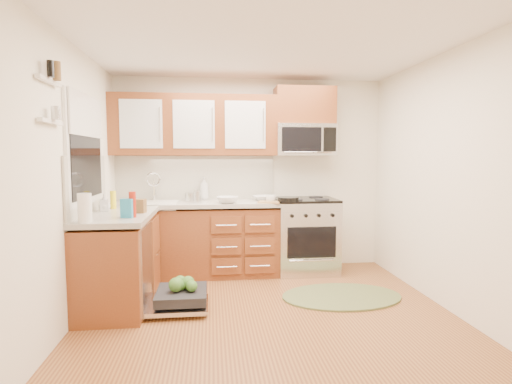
{
  "coord_description": "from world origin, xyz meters",
  "views": [
    {
      "loc": [
        -0.52,
        -3.54,
        1.49
      ],
      "look_at": [
        -0.03,
        0.85,
        1.09
      ],
      "focal_mm": 28.0,
      "sensor_mm": 36.0,
      "label": 1
    }
  ],
  "objects": [
    {
      "name": "window_blind",
      "position": [
        -1.71,
        0.5,
        1.88
      ],
      "size": [
        0.02,
        0.96,
        0.4
      ],
      "primitive_type": "cube",
      "color": "white",
      "rests_on": "ground"
    },
    {
      "name": "cup",
      "position": [
        0.2,
        1.25,
        0.97
      ],
      "size": [
        0.13,
        0.13,
        0.1
      ],
      "primitive_type": "imported",
      "rotation": [
        0.0,
        0.0,
        0.09
      ],
      "color": "#999999",
      "rests_on": "countertop_back"
    },
    {
      "name": "skillet",
      "position": [
        0.4,
        1.18,
        0.97
      ],
      "size": [
        0.28,
        0.28,
        0.05
      ],
      "primitive_type": "cylinder",
      "rotation": [
        0.0,
        0.0,
        -0.09
      ],
      "color": "black",
      "rests_on": "range"
    },
    {
      "name": "paper_towel_roll",
      "position": [
        -1.6,
        -0.02,
        1.05
      ],
      "size": [
        0.15,
        0.15,
        0.25
      ],
      "primitive_type": "cylinder",
      "rotation": [
        0.0,
        0.0,
        0.41
      ],
      "color": "white",
      "rests_on": "countertop_left"
    },
    {
      "name": "microwave",
      "position": [
        0.68,
        1.55,
        1.7
      ],
      "size": [
        0.76,
        0.38,
        0.4
      ],
      "primitive_type": null,
      "color": "silver",
      "rests_on": "ground"
    },
    {
      "name": "red_bottle",
      "position": [
        -1.25,
        0.23,
        1.04
      ],
      "size": [
        0.08,
        0.08,
        0.24
      ],
      "primitive_type": "cylinder",
      "rotation": [
        0.0,
        0.0,
        0.21
      ],
      "color": "#A81E0E",
      "rests_on": "countertop_left"
    },
    {
      "name": "countertop_back",
      "position": [
        -0.72,
        1.44,
        0.9
      ],
      "size": [
        2.07,
        0.64,
        0.05
      ],
      "primitive_type": "cube",
      "color": "#9D998F",
      "rests_on": "base_cabinet_back"
    },
    {
      "name": "canister",
      "position": [
        -0.69,
        1.31,
        1.0
      ],
      "size": [
        0.1,
        0.1,
        0.15
      ],
      "primitive_type": "cylinder",
      "rotation": [
        0.0,
        0.0,
        -0.03
      ],
      "color": "silver",
      "rests_on": "countertop_back"
    },
    {
      "name": "ceiling",
      "position": [
        0.0,
        0.0,
        2.5
      ],
      "size": [
        3.5,
        3.5,
        0.0
      ],
      "primitive_type": "plane",
      "rotation": [
        3.14,
        0.0,
        0.0
      ],
      "color": "white",
      "rests_on": "ground"
    },
    {
      "name": "bowl_a",
      "position": [
        0.13,
        1.5,
        0.96
      ],
      "size": [
        0.29,
        0.29,
        0.06
      ],
      "primitive_type": "imported",
      "rotation": [
        0.0,
        0.0,
        0.15
      ],
      "color": "#999999",
      "rests_on": "countertop_back"
    },
    {
      "name": "stock_pot",
      "position": [
        -0.77,
        1.53,
        0.98
      ],
      "size": [
        0.22,
        0.22,
        0.11
      ],
      "primitive_type": "cylinder",
      "rotation": [
        0.0,
        0.0,
        -0.3
      ],
      "color": "silver",
      "rests_on": "countertop_back"
    },
    {
      "name": "shelf_lower",
      "position": [
        -1.72,
        -0.35,
        1.75
      ],
      "size": [
        0.04,
        0.4,
        0.03
      ],
      "primitive_type": "cube",
      "color": "white",
      "rests_on": "ground"
    },
    {
      "name": "wall_right",
      "position": [
        1.75,
        0.0,
        1.25
      ],
      "size": [
        0.04,
        3.5,
        2.5
      ],
      "primitive_type": "cube",
      "color": "white",
      "rests_on": "ground"
    },
    {
      "name": "blue_carton",
      "position": [
        -1.29,
        0.21,
        1.01
      ],
      "size": [
        0.12,
        0.09,
        0.18
      ],
      "primitive_type": "cube",
      "rotation": [
        0.0,
        0.0,
        -0.24
      ],
      "color": "teal",
      "rests_on": "countertop_left"
    },
    {
      "name": "soap_bottle_b",
      "position": [
        -1.62,
        0.68,
        1.02
      ],
      "size": [
        0.1,
        0.1,
        0.18
      ],
      "primitive_type": "imported",
      "rotation": [
        0.0,
        0.0,
        0.26
      ],
      "color": "#999999",
      "rests_on": "countertop_left"
    },
    {
      "name": "wall_back",
      "position": [
        0.0,
        1.75,
        1.25
      ],
      "size": [
        3.5,
        0.04,
        2.5
      ],
      "primitive_type": "cube",
      "color": "white",
      "rests_on": "ground"
    },
    {
      "name": "backsplash_left",
      "position": [
        -1.74,
        0.52,
        1.21
      ],
      "size": [
        0.02,
        1.25,
        0.57
      ],
      "primitive_type": "cube",
      "color": "#BBB6A8",
      "rests_on": "ground"
    },
    {
      "name": "cabinet_over_mw",
      "position": [
        0.68,
        1.57,
        2.13
      ],
      "size": [
        0.76,
        0.35,
        0.47
      ],
      "primitive_type": "cube",
      "color": "maroon",
      "rests_on": "ground"
    },
    {
      "name": "soap_bottle_a",
      "position": [
        -0.62,
        1.68,
        1.07
      ],
      "size": [
        0.15,
        0.15,
        0.3
      ],
      "primitive_type": "imported",
      "rotation": [
        0.0,
        0.0,
        -0.35
      ],
      "color": "#999999",
      "rests_on": "countertop_back"
    },
    {
      "name": "base_cabinet_back",
      "position": [
        -0.73,
        1.45,
        0.42
      ],
      "size": [
        2.05,
        0.6,
        0.85
      ],
      "primitive_type": "cube",
      "color": "maroon",
      "rests_on": "ground"
    },
    {
      "name": "floor",
      "position": [
        0.0,
        0.0,
        0.0
      ],
      "size": [
        3.5,
        3.5,
        0.0
      ],
      "primitive_type": "plane",
      "color": "brown",
      "rests_on": "ground"
    },
    {
      "name": "backsplash_back",
      "position": [
        -0.73,
        1.74,
        1.21
      ],
      "size": [
        2.05,
        0.02,
        0.57
      ],
      "primitive_type": "cube",
      "color": "#BBB6A8",
      "rests_on": "ground"
    },
    {
      "name": "upper_cabinets",
      "position": [
        -0.73,
        1.57,
        1.88
      ],
      "size": [
        2.05,
        0.35,
        0.75
      ],
      "primitive_type": null,
      "color": "maroon",
      "rests_on": "ground"
    },
    {
      "name": "wall_left",
      "position": [
        -1.75,
        0.0,
        1.25
      ],
      "size": [
        0.04,
        3.5,
        2.5
      ],
      "primitive_type": "cube",
      "color": "white",
      "rests_on": "ground"
    },
    {
      "name": "cutting_board",
      "position": [
        0.18,
        1.22,
        0.93
      ],
      "size": [
        0.31,
        0.25,
        0.02
      ],
      "primitive_type": "cube",
      "rotation": [
        0.0,
        0.0,
        -0.35
      ],
      "color": "#9F7D49",
      "rests_on": "countertop_back"
    },
    {
      "name": "dishwasher",
      "position": [
        -0.86,
        0.3,
        0.1
      ],
      "size": [
        0.7,
        0.6,
        0.2
      ],
      "primitive_type": null,
      "color": "silver",
      "rests_on": "ground"
    },
    {
      "name": "window",
      "position": [
        -1.74,
        0.5,
        1.55
      ],
      "size": [
        0.03,
        1.05,
        1.05
      ],
      "primitive_type": null,
      "color": "white",
      "rests_on": "ground"
    },
    {
      "name": "base_cabinet_left",
      "position": [
        -1.45,
        0.52,
        0.42
      ],
      "size": [
        0.6,
        1.25,
        0.85
      ],
      "primitive_type": "cube",
      "color": "maroon",
      "rests_on": "ground"
    },
    {
      "name": "soap_bottle_c",
      "position": [
        -1.62,
        0.69,
        1.0
      ],
      "size": [
        0.15,
        0.15,
        0.15
      ],
      "primitive_type": "imported",
      "rotation": [
        0.0,
        0.0,
        0.32
      ],
      "color": "#999999",
      "rests_on": "countertop_left"
    },
    {
      "name": "countertop_left",
      "position": [
        -1.44,
        0.53,
        0.9
      ],
      "size": [
        0.64,
        1.27,
        0.05
      ],
      "primitive_type": "cube",
      "color": "#9D998F",
      "rests_on": "base_cabinet_left"
    },
    {
      "name": "bowl_b",
      "position": [
        -0.33,
        1.25,
        0.96
      ],
      "size": [
        0.31,
        0.31,
        0.08
      ],
      "primitive_type": "imported",
      "rotation": [
        0.0,
        0.0,
        0.26
      ],
      "color": "#999999",
      "rests_on": "countertop_back"
    },
    {
      "name": "shelf_upper",
      "position": [
        -1.72,
        -0.35,
        2.05
      ],
      "size": [
        0.04,
        0.4,
        0.03
      ],
      "primitive_type": "cube",
      "color": "white",
      "rests_on": "ground"
    },
    {
      "name": "wall_front",
      "position": [
        0.0,
        -1.75,
        1.25
      ],
      "size": [
        3.5,
        0.04,
        2.5
      ],
      "primitive_type": "cube",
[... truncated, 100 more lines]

